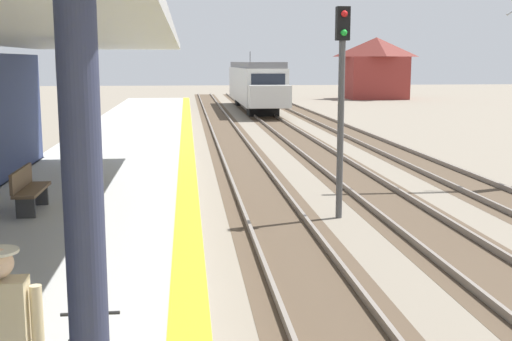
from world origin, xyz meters
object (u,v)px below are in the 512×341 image
(approaching_train, at_px, (255,83))
(platform_bench, at_px, (28,188))
(distant_trackside_house, at_px, (376,67))
(rail_signal_post, at_px, (341,91))

(approaching_train, distance_m, platform_bench, 40.58)
(approaching_train, bearing_deg, distant_trackside_house, 46.00)
(platform_bench, bearing_deg, distant_trackside_house, 67.03)
(approaching_train, relative_size, distant_trackside_house, 2.97)
(rail_signal_post, height_order, distant_trackside_house, distant_trackside_house)
(rail_signal_post, relative_size, platform_bench, 3.25)
(approaching_train, height_order, platform_bench, approaching_train)
(approaching_train, relative_size, platform_bench, 12.25)
(approaching_train, relative_size, rail_signal_post, 3.77)
(approaching_train, xyz_separation_m, distant_trackside_house, (14.34, 14.85, 1.16))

